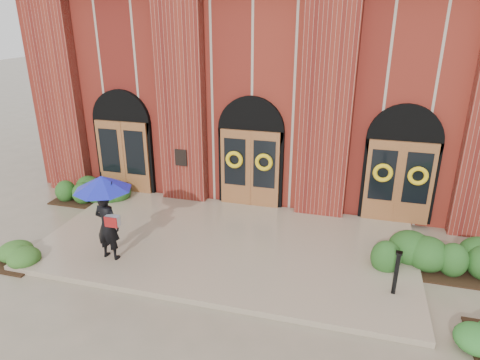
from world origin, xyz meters
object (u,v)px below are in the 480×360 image
(metal_post, at_px, (396,272))
(hedge_wall_left, at_px, (95,193))
(man_with_umbrella, at_px, (104,202))
(hedge_wall_right, at_px, (443,256))

(metal_post, distance_m, hedge_wall_left, 9.94)
(hedge_wall_left, bearing_deg, metal_post, -16.93)
(man_with_umbrella, distance_m, metal_post, 7.02)
(metal_post, bearing_deg, hedge_wall_right, 51.63)
(man_with_umbrella, relative_size, hedge_wall_right, 0.72)
(hedge_wall_right, bearing_deg, hedge_wall_left, 172.93)
(metal_post, bearing_deg, man_with_umbrella, -177.21)
(metal_post, relative_size, hedge_wall_left, 0.39)
(man_with_umbrella, distance_m, hedge_wall_left, 4.34)
(hedge_wall_right, bearing_deg, metal_post, -128.37)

